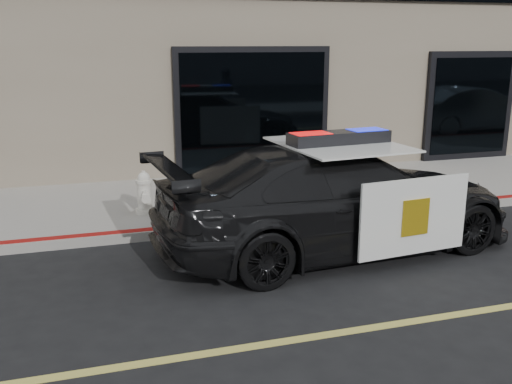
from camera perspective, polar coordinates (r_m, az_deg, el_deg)
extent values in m
plane|color=black|center=(7.32, 23.82, -10.47)|extent=(120.00, 120.00, 0.00)
cube|color=gray|center=(11.51, 6.93, 0.14)|extent=(60.00, 3.50, 0.15)
imported|color=black|center=(8.34, 8.10, -0.59)|extent=(3.18, 5.75, 1.55)
cube|color=white|center=(7.75, 15.54, -2.40)|extent=(1.65, 0.20, 1.03)
cube|color=white|center=(9.53, 7.43, 1.22)|extent=(1.65, 0.20, 1.03)
cube|color=white|center=(8.17, 8.30, 4.75)|extent=(1.72, 2.00, 0.03)
cube|color=gold|center=(7.72, 15.68, -2.46)|extent=(0.41, 0.05, 0.49)
cube|color=black|center=(8.15, 8.32, 5.37)|extent=(1.52, 0.53, 0.18)
cube|color=red|center=(7.93, 5.49, 5.30)|extent=(0.55, 0.38, 0.17)
cube|color=#0C19CC|center=(8.39, 11.00, 5.61)|extent=(0.55, 0.38, 0.17)
cylinder|color=silver|center=(9.87, -11.00, -1.85)|extent=(0.33, 0.33, 0.07)
cylinder|color=silver|center=(9.79, -11.08, -0.36)|extent=(0.24, 0.24, 0.46)
cylinder|color=silver|center=(9.73, -11.15, 1.05)|extent=(0.28, 0.28, 0.06)
sphere|color=silver|center=(9.72, -11.17, 1.37)|extent=(0.21, 0.21, 0.21)
cylinder|color=silver|center=(9.70, -11.19, 1.89)|extent=(0.06, 0.06, 0.06)
cylinder|color=silver|center=(9.93, -11.19, 0.23)|extent=(0.12, 0.11, 0.12)
cylinder|color=silver|center=(9.63, -11.00, -0.22)|extent=(0.12, 0.11, 0.12)
cylinder|color=silver|center=(9.62, -10.96, -0.63)|extent=(0.16, 0.13, 0.16)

